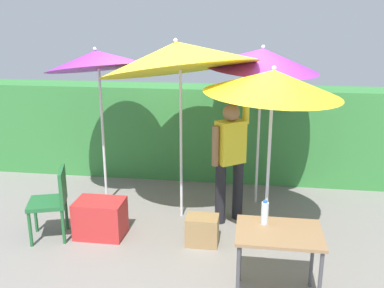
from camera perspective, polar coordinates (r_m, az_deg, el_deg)
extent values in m
plane|color=gray|center=(5.58, -0.45, -11.77)|extent=(24.00, 24.00, 0.00)
cube|color=#38843D|center=(7.29, 2.07, 1.60)|extent=(8.00, 0.70, 1.55)
cylinder|color=silver|center=(5.03, 10.06, -3.85)|extent=(0.04, 0.04, 1.83)
cone|color=yellow|center=(4.78, 10.73, 8.07)|extent=(1.54, 1.53, 0.38)
sphere|color=silver|center=(4.77, 10.86, 9.90)|extent=(0.05, 0.05, 0.05)
cylinder|color=silver|center=(6.26, -11.72, 0.77)|extent=(0.04, 0.04, 1.97)
cone|color=purple|center=(6.05, -12.52, 10.90)|extent=(1.46, 1.44, 0.59)
sphere|color=silver|center=(6.04, -12.80, 12.23)|extent=(0.05, 0.05, 0.05)
cylinder|color=silver|center=(5.69, -1.47, -0.27)|extent=(0.04, 0.04, 2.01)
cone|color=yellow|center=(5.45, -1.87, 11.62)|extent=(2.07, 2.03, 0.91)
sphere|color=silver|center=(5.42, -2.21, 13.62)|extent=(0.05, 0.05, 0.05)
cylinder|color=silver|center=(6.20, 8.79, 0.75)|extent=(0.04, 0.04, 1.97)
cone|color=purple|center=(6.01, 9.32, 11.13)|extent=(1.59, 1.58, 0.45)
sphere|color=silver|center=(6.01, 9.45, 12.62)|extent=(0.05, 0.05, 0.05)
cylinder|color=black|center=(5.85, 6.10, -6.06)|extent=(0.14, 0.14, 0.82)
cylinder|color=black|center=(5.70, 3.79, -6.61)|extent=(0.14, 0.14, 0.82)
cube|color=yellow|center=(5.55, 5.13, 0.26)|extent=(0.42, 0.39, 0.56)
sphere|color=#8C6647|center=(5.45, 5.23, 4.20)|extent=(0.22, 0.22, 0.22)
cylinder|color=yellow|center=(5.56, 7.22, 5.54)|extent=(0.13, 0.13, 0.56)
cylinder|color=#8C6647|center=(5.43, 3.13, -0.28)|extent=(0.13, 0.13, 0.52)
cylinder|color=#236633|center=(5.88, -20.07, -8.93)|extent=(0.04, 0.04, 0.44)
cylinder|color=#236633|center=(5.54, -20.69, -10.58)|extent=(0.04, 0.04, 0.44)
cylinder|color=#236633|center=(5.82, -16.34, -8.83)|extent=(0.04, 0.04, 0.44)
cylinder|color=#236633|center=(5.48, -16.73, -10.50)|extent=(0.04, 0.04, 0.44)
cube|color=#236633|center=(5.58, -18.68, -7.42)|extent=(0.56, 0.56, 0.05)
cube|color=#236633|center=(5.47, -16.82, -5.19)|extent=(0.18, 0.43, 0.40)
cube|color=red|center=(5.56, -12.08, -9.61)|extent=(0.60, 0.42, 0.47)
cube|color=#9E7A4C|center=(5.27, 1.36, -11.39)|extent=(0.39, 0.28, 0.36)
cylinder|color=#4C4C51|center=(4.60, 15.68, -14.09)|extent=(0.04, 0.04, 0.70)
cylinder|color=#4C4C51|center=(4.55, 6.40, -13.85)|extent=(0.04, 0.04, 0.70)
cylinder|color=#4C4C51|center=(4.16, 16.58, -17.69)|extent=(0.04, 0.04, 0.70)
cylinder|color=#4C4C51|center=(4.11, 6.12, -17.49)|extent=(0.04, 0.04, 0.70)
cube|color=#99724C|center=(4.16, 11.49, -11.46)|extent=(0.80, 0.60, 0.03)
cylinder|color=silver|center=(4.22, 9.63, -9.04)|extent=(0.07, 0.07, 0.22)
cylinder|color=#2D60B7|center=(4.17, 9.71, -7.54)|extent=(0.04, 0.04, 0.02)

